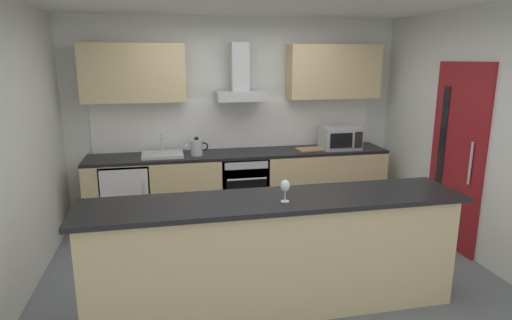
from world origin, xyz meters
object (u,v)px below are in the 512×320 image
oven (243,186)px  chopping_board (310,149)px  microwave (340,138)px  range_hood (240,82)px  wine_glass (285,187)px  sink (163,154)px  refrigerator (127,195)px  kettle (197,147)px

oven → chopping_board: (0.91, -0.02, 0.45)m
microwave → range_hood: range_hood is taller
range_hood → chopping_board: bearing=-9.6°
oven → wine_glass: 2.31m
chopping_board → oven: bearing=178.5°
oven → sink: 1.11m
wine_glass → microwave: bearing=57.8°
sink → range_hood: 1.33m
refrigerator → sink: 0.68m
microwave → kettle: 1.90m
kettle → chopping_board: kettle is taller
wine_glass → refrigerator: bearing=122.4°
range_hood → oven: bearing=-90.0°
refrigerator → chopping_board: chopping_board is taller
refrigerator → microwave: bearing=-0.5°
refrigerator → chopping_board: size_ratio=2.50×
refrigerator → wine_glass: size_ratio=4.78×
oven → kettle: 0.80m
range_hood → chopping_board: (0.91, -0.15, -0.88)m
microwave → range_hood: size_ratio=0.69×
kettle → range_hood: size_ratio=0.40×
oven → range_hood: bearing=90.0°
refrigerator → range_hood: size_ratio=1.18×
sink → wine_glass: (0.95, -2.22, 0.18)m
sink → kettle: 0.43m
microwave → wine_glass: (-1.38, -2.19, 0.06)m
range_hood → chopping_board: range_hood is taller
microwave → range_hood: (-1.32, 0.16, 0.74)m
refrigerator → wine_glass: wine_glass is taller
wine_glass → chopping_board: 2.40m
refrigerator → chopping_board: bearing=-0.5°
kettle → chopping_board: bearing=0.4°
oven → range_hood: 1.33m
oven → sink: (-1.00, 0.01, 0.47)m
chopping_board → wine_glass: bearing=-113.8°
refrigerator → wine_glass: 2.71m
microwave → kettle: size_ratio=1.73×
refrigerator → sink: (0.45, 0.01, 0.50)m
refrigerator → chopping_board: (2.37, -0.02, 0.49)m
range_hood → refrigerator: bearing=-174.8°
range_hood → sink: bearing=-173.3°
sink → refrigerator: bearing=-178.3°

